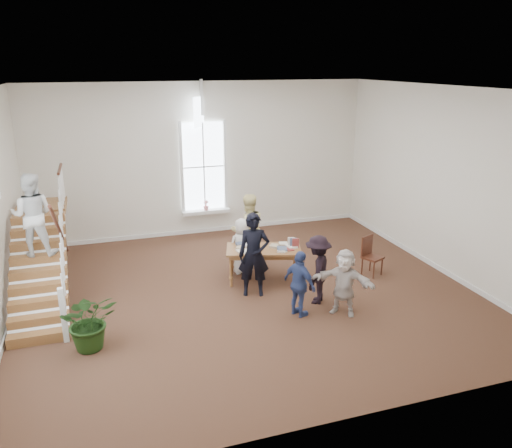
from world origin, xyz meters
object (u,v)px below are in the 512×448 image
object	(u,v)px
person_yellow	(248,230)
woman_cluster_c	(344,282)
police_officer	(254,255)
floor_plant	(90,321)
elderly_woman	(242,246)
woman_cluster_a	(300,284)
side_chair	(370,253)
woman_cluster_b	(318,270)
library_table	(264,252)

from	to	relation	value
person_yellow	woman_cluster_c	xyz separation A→B (m)	(1.09, -3.18, -0.23)
police_officer	floor_plant	distance (m)	3.73
police_officer	person_yellow	xyz separation A→B (m)	(0.40, 1.75, -0.02)
elderly_woman	woman_cluster_a	world-z (taller)	woman_cluster_a
elderly_woman	side_chair	size ratio (longest dim) A/B	1.43
woman_cluster_b	floor_plant	xyz separation A→B (m)	(-4.70, -0.42, -0.21)
police_officer	woman_cluster_b	size ratio (longest dim) A/B	1.25
elderly_woman	woman_cluster_a	xyz separation A→B (m)	(0.49, -2.48, 0.01)
library_table	woman_cluster_c	distance (m)	2.32
police_officer	woman_cluster_a	world-z (taller)	police_officer
woman_cluster_a	woman_cluster_c	distance (m)	0.92
elderly_woman	person_yellow	size ratio (longest dim) A/B	0.75
person_yellow	woman_cluster_b	bearing A→B (deg)	102.14
woman_cluster_a	woman_cluster_b	xyz separation A→B (m)	(0.60, 0.45, 0.05)
woman_cluster_c	side_chair	bearing A→B (deg)	86.99
police_officer	person_yellow	size ratio (longest dim) A/B	1.02
library_table	elderly_woman	bearing A→B (deg)	136.67
police_officer	side_chair	distance (m)	3.10
elderly_woman	person_yellow	world-z (taller)	person_yellow
elderly_woman	side_chair	distance (m)	3.14
elderly_woman	floor_plant	size ratio (longest dim) A/B	1.27
floor_plant	elderly_woman	bearing A→B (deg)	34.17
police_officer	floor_plant	size ratio (longest dim) A/B	1.72
elderly_woman	floor_plant	world-z (taller)	elderly_woman
library_table	woman_cluster_a	distance (m)	1.88
woman_cluster_b	side_chair	distance (m)	2.13
elderly_woman	woman_cluster_a	distance (m)	2.52
police_officer	floor_plant	world-z (taller)	police_officer
floor_plant	library_table	bearing A→B (deg)	25.00
police_officer	woman_cluster_c	distance (m)	2.08
woman_cluster_b	side_chair	bearing A→B (deg)	155.47
library_table	woman_cluster_c	xyz separation A→B (m)	(1.04, -2.07, -0.03)
elderly_woman	person_yellow	xyz separation A→B (m)	(0.30, 0.50, 0.24)
person_yellow	side_chair	size ratio (longest dim) A/B	1.91
police_officer	person_yellow	distance (m)	1.80
side_chair	woman_cluster_c	bearing A→B (deg)	-158.56
woman_cluster_a	person_yellow	bearing A→B (deg)	-19.64
floor_plant	side_chair	size ratio (longest dim) A/B	1.13
elderly_woman	woman_cluster_c	xyz separation A→B (m)	(1.39, -2.68, 0.01)
woman_cluster_a	woman_cluster_b	distance (m)	0.75
person_yellow	woman_cluster_b	world-z (taller)	person_yellow
library_table	elderly_woman	xyz separation A→B (m)	(-0.35, 0.60, -0.03)
side_chair	person_yellow	bearing A→B (deg)	125.24
library_table	person_yellow	size ratio (longest dim) A/B	1.03
person_yellow	floor_plant	distance (m)	4.91
elderly_woman	side_chair	world-z (taller)	elderly_woman
police_officer	woman_cluster_c	bearing A→B (deg)	-26.91
woman_cluster_c	floor_plant	size ratio (longest dim) A/B	1.28
elderly_woman	woman_cluster_a	size ratio (longest dim) A/B	0.99
woman_cluster_c	floor_plant	xyz separation A→B (m)	(-5.00, 0.23, -0.15)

